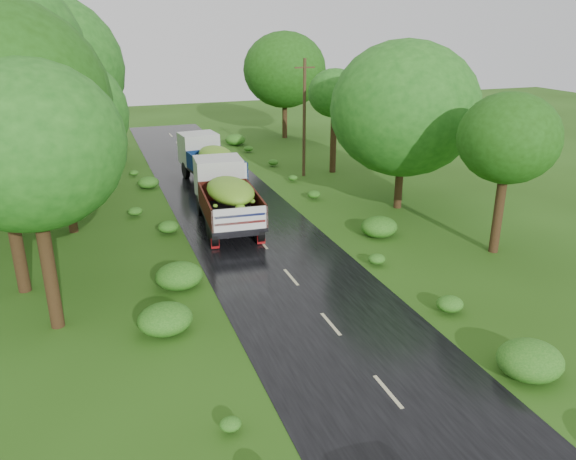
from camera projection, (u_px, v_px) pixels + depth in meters
name	position (u px, v px, depth m)	size (l,w,h in m)	color
ground	(388.00, 392.00, 15.90)	(120.00, 120.00, 0.00)	#20410E
road	(320.00, 311.00, 20.30)	(6.50, 80.00, 0.02)	black
road_lines	(309.00, 299.00, 21.18)	(0.12, 69.60, 0.00)	#BFB78C
truck_near	(225.00, 193.00, 28.36)	(3.03, 7.27, 2.99)	black
truck_far	(209.00, 158.00, 35.69)	(3.08, 7.01, 2.86)	black
utility_pole	(304.00, 117.00, 36.49)	(1.34, 0.22, 7.62)	#382616
trees_left	(19.00, 82.00, 29.79)	(7.78, 31.50, 10.24)	black
trees_right	(353.00, 94.00, 35.67)	(4.54, 31.28, 7.55)	black
shrubs	(250.00, 223.00, 28.11)	(11.90, 44.00, 0.70)	#1C5B15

